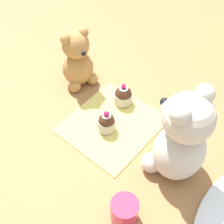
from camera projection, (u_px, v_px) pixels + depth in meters
ground_plane at (112, 125)px, 0.90m from camera, size 4.00×4.00×0.00m
knitted_placemat at (112, 124)px, 0.90m from camera, size 0.26×0.24×0.01m
teddy_bear_cream at (181, 139)px, 0.71m from camera, size 0.15×0.14×0.27m
teddy_bear_tan at (78, 61)px, 0.95m from camera, size 0.12×0.11×0.19m
cupcake_near_cream_bear at (107, 122)px, 0.86m from camera, size 0.05×0.05×0.07m
cupcake_near_tan_bear at (123, 95)px, 0.93m from camera, size 0.05×0.05×0.07m
juice_glass at (124, 211)px, 0.70m from camera, size 0.06×0.06×0.07m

